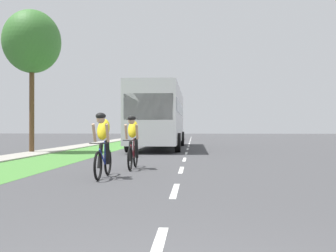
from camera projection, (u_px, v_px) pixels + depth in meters
The scene contains 9 objects.
ground_plane at pixel (188, 149), 22.22m from camera, with size 120.00×120.00×0.00m, color #424244.
grass_verge at pixel (99, 149), 22.56m from camera, with size 2.61×70.00×0.01m, color #478438.
sidewalk_concrete at pixel (65, 149), 22.69m from camera, with size 1.41×70.00×0.10m, color #9E998E.
lane_markings_center at pixel (189, 146), 26.22m from camera, with size 0.12×54.07×0.01m.
cyclist_lead at pixel (103, 145), 9.54m from camera, with size 0.42×1.72×1.58m.
cyclist_trailing at pixel (133, 142), 11.63m from camera, with size 0.42×1.72×1.58m.
bus_white at pixel (160, 115), 23.44m from camera, with size 2.78×11.60×3.48m.
sedan_maroon at pixel (172, 132), 41.61m from camera, with size 1.98×4.30×1.52m.
street_tree_near at pixel (32, 42), 19.27m from camera, with size 2.81×2.81×7.01m.
Camera 1 is at (0.37, -2.26, 1.22)m, focal length 41.95 mm.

